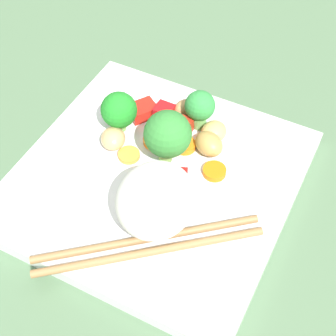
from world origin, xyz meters
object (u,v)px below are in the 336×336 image
Objects in this scene: broccoli_floret_1 at (119,110)px; carrot_slice_3 at (153,141)px; rice_mound at (156,201)px; square_plate at (156,180)px; chopstick_pair at (148,245)px.

broccoli_floret_1 is 2.22× the size of carrot_slice_3.
broccoli_floret_1 reaches higher than carrot_slice_3.
broccoli_floret_1 is at bearing -44.39° from rice_mound.
square_plate is 8.96cm from broccoli_floret_1.
chopstick_pair reaches higher than square_plate.
square_plate is 9.11cm from chopstick_pair.
square_plate is 7.55cm from rice_mound.
square_plate is at bearing 120.47° from carrot_slice_3.
chopstick_pair is at bearing 116.05° from carrot_slice_3.
carrot_slice_3 reaches higher than square_plate.
square_plate is at bearing 74.45° from chopstick_pair.
square_plate is 4.91cm from carrot_slice_3.
square_plate is 1.53× the size of chopstick_pair.
carrot_slice_3 is at bearing 76.78° from chopstick_pair.
carrot_slice_3 is at bearing 177.67° from broccoli_floret_1.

